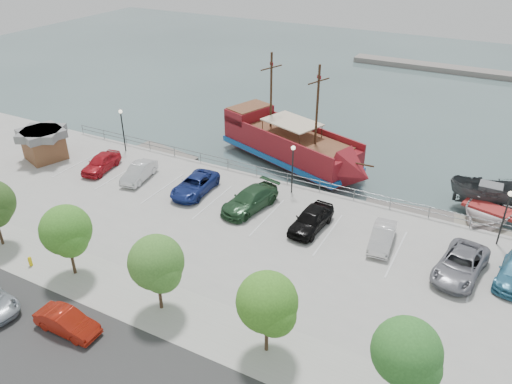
% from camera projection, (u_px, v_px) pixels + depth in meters
% --- Properties ---
extents(ground, '(160.00, 160.00, 0.00)m').
position_uv_depth(ground, '(255.00, 241.00, 37.48)').
color(ground, '#3B4F4F').
extents(sidewalk, '(100.00, 4.00, 0.05)m').
position_uv_depth(sidewalk, '(175.00, 313.00, 29.28)').
color(sidewalk, '#A7A69D').
rests_on(sidewalk, land_slab).
extents(seawall_railing, '(50.00, 0.06, 1.00)m').
position_uv_depth(seawall_railing, '(298.00, 181.00, 42.75)').
color(seawall_railing, slate).
rests_on(seawall_railing, land_slab).
extents(far_shore, '(40.00, 3.00, 0.80)m').
position_uv_depth(far_shore, '(484.00, 73.00, 75.61)').
color(far_shore, gray).
rests_on(far_shore, ground).
extents(pirate_ship, '(17.35, 9.89, 10.77)m').
position_uv_depth(pirate_ship, '(299.00, 149.00, 47.82)').
color(pirate_ship, maroon).
rests_on(pirate_ship, ground).
extents(patrol_boat, '(6.68, 3.59, 2.45)m').
position_uv_depth(patrol_boat, '(489.00, 196.00, 41.08)').
color(patrol_boat, '#3F4345').
rests_on(patrol_boat, ground).
extents(speedboat, '(7.11, 8.71, 1.58)m').
position_uv_depth(speedboat, '(489.00, 212.00, 39.66)').
color(speedboat, beige).
rests_on(speedboat, ground).
extents(dock_west, '(7.36, 3.17, 0.41)m').
position_uv_depth(dock_west, '(166.00, 154.00, 50.69)').
color(dock_west, gray).
rests_on(dock_west, ground).
extents(dock_mid, '(7.25, 2.95, 0.40)m').
position_uv_depth(dock_mid, '(408.00, 213.00, 40.69)').
color(dock_mid, slate).
rests_on(dock_mid, ground).
extents(dock_east, '(7.07, 3.09, 0.39)m').
position_uv_depth(dock_east, '(494.00, 234.00, 38.03)').
color(dock_east, gray).
rests_on(dock_east, ground).
extents(shed, '(4.54, 4.54, 2.94)m').
position_uv_depth(shed, '(44.00, 143.00, 47.12)').
color(shed, brown).
rests_on(shed, land_slab).
extents(street_sedan, '(3.95, 1.43, 1.30)m').
position_uv_depth(street_sedan, '(67.00, 322.00, 27.76)').
color(street_sedan, '#A11C0D').
rests_on(street_sedan, street).
extents(fire_hydrant, '(0.25, 0.25, 0.73)m').
position_uv_depth(fire_hydrant, '(30.00, 261.00, 33.05)').
color(fire_hydrant, yellow).
rests_on(fire_hydrant, sidewalk).
extents(lamp_post_left, '(0.36, 0.36, 4.28)m').
position_uv_depth(lamp_post_left, '(122.00, 123.00, 47.94)').
color(lamp_post_left, black).
rests_on(lamp_post_left, land_slab).
extents(lamp_post_mid, '(0.36, 0.36, 4.28)m').
position_uv_depth(lamp_post_mid, '(293.00, 161.00, 40.57)').
color(lamp_post_mid, black).
rests_on(lamp_post_mid, land_slab).
extents(lamp_post_right, '(0.36, 0.36, 4.28)m').
position_uv_depth(lamp_post_right, '(507.00, 209.00, 34.03)').
color(lamp_post_right, black).
rests_on(lamp_post_right, land_slab).
extents(tree_c, '(3.30, 3.20, 5.00)m').
position_uv_depth(tree_c, '(67.00, 232.00, 30.83)').
color(tree_c, '#473321').
rests_on(tree_c, sidewalk).
extents(tree_d, '(3.30, 3.20, 5.00)m').
position_uv_depth(tree_d, '(158.00, 265.00, 27.97)').
color(tree_d, '#473321').
rests_on(tree_d, sidewalk).
extents(tree_e, '(3.30, 3.20, 5.00)m').
position_uv_depth(tree_e, '(269.00, 305.00, 25.10)').
color(tree_e, '#473321').
rests_on(tree_e, sidewalk).
extents(tree_f, '(3.30, 3.20, 5.00)m').
position_uv_depth(tree_f, '(409.00, 355.00, 22.24)').
color(tree_f, '#473321').
rests_on(tree_f, sidewalk).
extents(parked_car_a, '(2.48, 4.70, 1.53)m').
position_uv_depth(parked_car_a, '(101.00, 162.00, 45.32)').
color(parked_car_a, '#B51620').
rests_on(parked_car_a, land_slab).
extents(parked_car_b, '(2.19, 4.49, 1.42)m').
position_uv_depth(parked_car_b, '(139.00, 172.00, 43.74)').
color(parked_car_b, silver).
rests_on(parked_car_b, land_slab).
extents(parked_car_c, '(2.71, 5.33, 1.44)m').
position_uv_depth(parked_car_c, '(195.00, 185.00, 41.66)').
color(parked_car_c, navy).
rests_on(parked_car_c, land_slab).
extents(parked_car_d, '(3.28, 5.85, 1.60)m').
position_uv_depth(parked_car_d, '(250.00, 200.00, 39.36)').
color(parked_car_d, '#264B2C').
rests_on(parked_car_d, land_slab).
extents(parked_car_e, '(2.29, 4.94, 1.64)m').
position_uv_depth(parked_car_e, '(311.00, 219.00, 36.82)').
color(parked_car_e, black).
rests_on(parked_car_e, land_slab).
extents(parked_car_f, '(1.88, 4.30, 1.37)m').
position_uv_depth(parked_car_f, '(382.00, 237.00, 35.02)').
color(parked_car_f, silver).
rests_on(parked_car_f, land_slab).
extents(parked_car_g, '(3.36, 5.86, 1.54)m').
position_uv_depth(parked_car_g, '(461.00, 264.00, 32.12)').
color(parked_car_g, gray).
rests_on(parked_car_g, land_slab).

